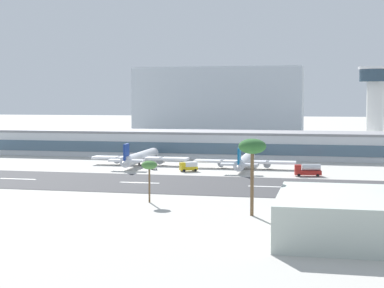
{
  "coord_description": "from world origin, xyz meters",
  "views": [
    {
      "loc": [
        53.99,
        -171.85,
        24.85
      ],
      "look_at": [
        5.42,
        49.42,
        8.04
      ],
      "focal_mm": 57.18,
      "sensor_mm": 36.0,
      "label": 1
    }
  ],
  "objects_px": {
    "service_baggage_tug_0": "(153,167)",
    "service_fuel_truck_1": "(308,170)",
    "airliner_navy_tail_gate_0": "(139,158)",
    "service_box_truck_2": "(188,166)",
    "terminal_building": "(209,144)",
    "control_tower": "(375,99)",
    "palm_tree_1": "(149,166)",
    "distant_hotel_block": "(219,104)",
    "palm_tree_2": "(252,149)",
    "airliner_blue_tail_gate_1": "(244,161)"
  },
  "relations": [
    {
      "from": "service_baggage_tug_0",
      "to": "service_fuel_truck_1",
      "type": "xyz_separation_m",
      "value": [
        53.74,
        -7.22,
        0.98
      ]
    },
    {
      "from": "airliner_navy_tail_gate_0",
      "to": "service_baggage_tug_0",
      "type": "distance_m",
      "value": 14.7
    },
    {
      "from": "service_baggage_tug_0",
      "to": "service_fuel_truck_1",
      "type": "relative_size",
      "value": 0.4
    },
    {
      "from": "service_fuel_truck_1",
      "to": "service_box_truck_2",
      "type": "xyz_separation_m",
      "value": [
        -40.35,
        4.41,
        -0.24
      ]
    },
    {
      "from": "terminal_building",
      "to": "control_tower",
      "type": "distance_m",
      "value": 77.04
    },
    {
      "from": "service_fuel_truck_1",
      "to": "palm_tree_1",
      "type": "height_order",
      "value": "palm_tree_1"
    },
    {
      "from": "control_tower",
      "to": "airliner_navy_tail_gate_0",
      "type": "distance_m",
      "value": 112.82
    },
    {
      "from": "control_tower",
      "to": "service_box_truck_2",
      "type": "height_order",
      "value": "control_tower"
    },
    {
      "from": "distant_hotel_block",
      "to": "palm_tree_1",
      "type": "distance_m",
      "value": 222.28
    },
    {
      "from": "service_baggage_tug_0",
      "to": "palm_tree_1",
      "type": "relative_size",
      "value": 0.35
    },
    {
      "from": "distant_hotel_block",
      "to": "airliner_navy_tail_gate_0",
      "type": "bearing_deg",
      "value": -92.04
    },
    {
      "from": "palm_tree_1",
      "to": "palm_tree_2",
      "type": "xyz_separation_m",
      "value": [
        25.99,
        -11.26,
        5.55
      ]
    },
    {
      "from": "service_fuel_truck_1",
      "to": "airliner_blue_tail_gate_1",
      "type": "bearing_deg",
      "value": -42.34
    },
    {
      "from": "palm_tree_1",
      "to": "terminal_building",
      "type": "bearing_deg",
      "value": 93.76
    },
    {
      "from": "service_fuel_truck_1",
      "to": "palm_tree_2",
      "type": "height_order",
      "value": "palm_tree_2"
    },
    {
      "from": "distant_hotel_block",
      "to": "airliner_blue_tail_gate_1",
      "type": "relative_size",
      "value": 2.35
    },
    {
      "from": "service_box_truck_2",
      "to": "palm_tree_2",
      "type": "distance_m",
      "value": 81.58
    },
    {
      "from": "distant_hotel_block",
      "to": "service_baggage_tug_0",
      "type": "bearing_deg",
      "value": -88.66
    },
    {
      "from": "terminal_building",
      "to": "control_tower",
      "type": "height_order",
      "value": "control_tower"
    },
    {
      "from": "distant_hotel_block",
      "to": "service_fuel_truck_1",
      "type": "distance_m",
      "value": 172.93
    },
    {
      "from": "service_box_truck_2",
      "to": "palm_tree_2",
      "type": "height_order",
      "value": "palm_tree_2"
    },
    {
      "from": "control_tower",
      "to": "terminal_building",
      "type": "bearing_deg",
      "value": -160.2
    },
    {
      "from": "service_fuel_truck_1",
      "to": "airliner_navy_tail_gate_0",
      "type": "bearing_deg",
      "value": -24.61
    },
    {
      "from": "control_tower",
      "to": "distant_hotel_block",
      "type": "relative_size",
      "value": 0.39
    },
    {
      "from": "terminal_building",
      "to": "service_box_truck_2",
      "type": "bearing_deg",
      "value": -86.77
    },
    {
      "from": "service_box_truck_2",
      "to": "palm_tree_2",
      "type": "xyz_separation_m",
      "value": [
        30.66,
        -74.55,
        12.54
      ]
    },
    {
      "from": "airliner_navy_tail_gate_0",
      "to": "terminal_building",
      "type": "bearing_deg",
      "value": -26.54
    },
    {
      "from": "airliner_blue_tail_gate_1",
      "to": "service_box_truck_2",
      "type": "bearing_deg",
      "value": 120.99
    },
    {
      "from": "terminal_building",
      "to": "distant_hotel_block",
      "type": "distance_m",
      "value": 104.96
    },
    {
      "from": "terminal_building",
      "to": "service_box_truck_2",
      "type": "height_order",
      "value": "terminal_building"
    },
    {
      "from": "airliner_blue_tail_gate_1",
      "to": "palm_tree_1",
      "type": "relative_size",
      "value": 4.18
    },
    {
      "from": "airliner_navy_tail_gate_0",
      "to": "service_baggage_tug_0",
      "type": "relative_size",
      "value": 12.59
    },
    {
      "from": "control_tower",
      "to": "service_baggage_tug_0",
      "type": "relative_size",
      "value": 11.07
    },
    {
      "from": "control_tower",
      "to": "service_baggage_tug_0",
      "type": "height_order",
      "value": "control_tower"
    },
    {
      "from": "palm_tree_1",
      "to": "airliner_navy_tail_gate_0",
      "type": "bearing_deg",
      "value": 108.99
    },
    {
      "from": "airliner_navy_tail_gate_0",
      "to": "palm_tree_1",
      "type": "distance_m",
      "value": 82.48
    },
    {
      "from": "control_tower",
      "to": "distant_hotel_block",
      "type": "height_order",
      "value": "distant_hotel_block"
    },
    {
      "from": "airliner_blue_tail_gate_1",
      "to": "control_tower",
      "type": "bearing_deg",
      "value": -36.74
    },
    {
      "from": "service_fuel_truck_1",
      "to": "control_tower",
      "type": "bearing_deg",
      "value": -115.36
    },
    {
      "from": "palm_tree_2",
      "to": "service_baggage_tug_0",
      "type": "bearing_deg",
      "value": 119.65
    },
    {
      "from": "distant_hotel_block",
      "to": "airliner_navy_tail_gate_0",
      "type": "height_order",
      "value": "distant_hotel_block"
    },
    {
      "from": "airliner_navy_tail_gate_0",
      "to": "service_baggage_tug_0",
      "type": "bearing_deg",
      "value": -144.58
    },
    {
      "from": "airliner_navy_tail_gate_0",
      "to": "palm_tree_2",
      "type": "xyz_separation_m",
      "value": [
        52.76,
        -89.05,
        11.38
      ]
    },
    {
      "from": "terminal_building",
      "to": "palm_tree_2",
      "type": "height_order",
      "value": "palm_tree_2"
    },
    {
      "from": "distant_hotel_block",
      "to": "airliner_blue_tail_gate_1",
      "type": "bearing_deg",
      "value": -76.64
    },
    {
      "from": "control_tower",
      "to": "service_box_truck_2",
      "type": "xyz_separation_m",
      "value": [
        -67.13,
        -80.05,
        -22.83
      ]
    },
    {
      "from": "palm_tree_1",
      "to": "palm_tree_2",
      "type": "relative_size",
      "value": 0.61
    },
    {
      "from": "service_baggage_tug_0",
      "to": "palm_tree_2",
      "type": "xyz_separation_m",
      "value": [
        44.05,
        -77.36,
        13.28
      ]
    },
    {
      "from": "airliner_navy_tail_gate_0",
      "to": "service_fuel_truck_1",
      "type": "distance_m",
      "value": 65.25
    },
    {
      "from": "terminal_building",
      "to": "palm_tree_1",
      "type": "distance_m",
      "value": 118.37
    }
  ]
}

